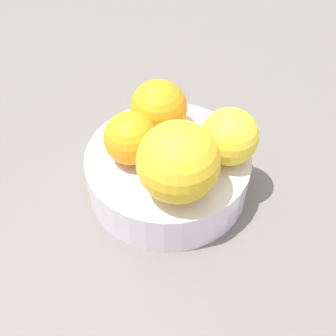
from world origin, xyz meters
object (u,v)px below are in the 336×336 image
Objects in this scene: orange_in_bowl_0 at (159,108)px; orange_in_bowl_3 at (130,138)px; orange_in_bowl_2 at (230,139)px; fruit_bowl at (168,172)px; orange_in_bowl_1 at (178,162)px.

orange_in_bowl_3 is (2.84, 4.92, -0.37)cm from orange_in_bowl_0.
orange_in_bowl_0 is 9.46cm from orange_in_bowl_2.
fruit_bowl is 2.99× the size of orange_in_bowl_2.
orange_in_bowl_3 is (4.16, 0.52, 5.91)cm from fruit_bowl.
orange_in_bowl_0 is 1.04× the size of orange_in_bowl_2.
orange_in_bowl_3 is at bearing -40.42° from orange_in_bowl_1.
fruit_bowl is 7.78cm from orange_in_bowl_0.
orange_in_bowl_1 is at bearing 139.58° from orange_in_bowl_3.
orange_in_bowl_0 is at bearing -73.40° from fruit_bowl.
orange_in_bowl_2 is (-6.82, 0.42, 6.14)cm from fruit_bowl.
orange_in_bowl_2 is (-5.55, -4.73, -1.07)cm from orange_in_bowl_1.
fruit_bowl is 2.87× the size of orange_in_bowl_0.
orange_in_bowl_1 is 7.37cm from orange_in_bowl_2.
orange_in_bowl_3 is at bearing 59.98° from orange_in_bowl_0.
orange_in_bowl_0 is (1.31, -4.40, 6.28)cm from fruit_bowl.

